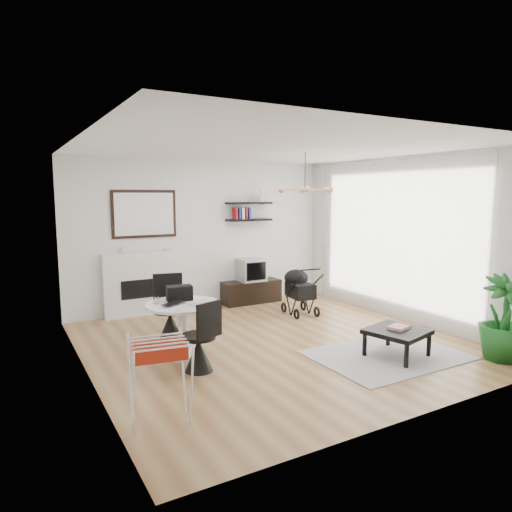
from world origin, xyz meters
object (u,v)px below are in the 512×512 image
stroller (299,293)px  drying_rack (160,380)px  tv_console (251,292)px  crt_tv (251,270)px  dining_table (183,321)px  fireplace (147,276)px  potted_plant (504,318)px  coffee_table (397,332)px

stroller → drying_rack: bearing=-134.5°
tv_console → drying_rack: size_ratio=1.45×
drying_rack → crt_tv: bearing=60.5°
crt_tv → stroller: bearing=-73.4°
tv_console → dining_table: dining_table is taller
tv_console → dining_table: 3.07m
fireplace → potted_plant: fireplace is taller
crt_tv → potted_plant: potted_plant is taller
fireplace → tv_console: (1.99, -0.13, -0.47)m
coffee_table → tv_console: bearing=93.0°
dining_table → potted_plant: (3.46, -2.12, 0.08)m
drying_rack → stroller: bearing=47.3°
tv_console → crt_tv: 0.43m
stroller → dining_table: bearing=-150.7°
fireplace → drying_rack: bearing=-104.8°
stroller → coffee_table: 2.41m
stroller → tv_console: bearing=113.7°
dining_table → fireplace: bearing=85.0°
tv_console → stroller: bearing=-73.8°
crt_tv → dining_table: 3.06m
crt_tv → potted_plant: (1.28, -4.26, -0.11)m
crt_tv → coffee_table: 3.55m
drying_rack → coffee_table: (3.19, 0.20, -0.10)m
crt_tv → coffee_table: size_ratio=0.60×
tv_console → coffee_table: bearing=-87.0°
dining_table → stroller: size_ratio=1.10×
stroller → coffee_table: stroller is taller
coffee_table → dining_table: bearing=149.5°
fireplace → potted_plant: (3.27, -4.40, -0.15)m
fireplace → coffee_table: size_ratio=2.62×
coffee_table → potted_plant: (1.09, -0.72, 0.22)m
drying_rack → potted_plant: size_ratio=0.73×
tv_console → potted_plant: bearing=-73.3°
fireplace → dining_table: size_ratio=2.27×
coffee_table → drying_rack: bearing=-176.5°
fireplace → coffee_table: 4.28m
crt_tv → fireplace: bearing=176.0°
fireplace → dining_table: bearing=-95.0°
dining_table → drying_rack: (-0.82, -1.60, -0.04)m
fireplace → tv_console: fireplace is taller
tv_console → stroller: 1.19m
tv_console → potted_plant: size_ratio=1.07×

